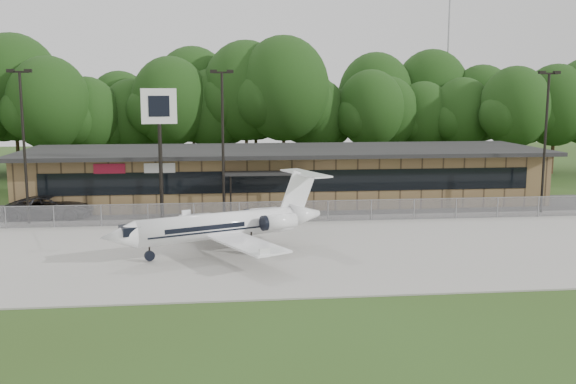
{
  "coord_description": "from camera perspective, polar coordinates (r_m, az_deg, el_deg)",
  "views": [
    {
      "loc": [
        -5.34,
        -27.14,
        8.83
      ],
      "look_at": [
        -1.05,
        12.0,
        2.61
      ],
      "focal_mm": 40.0,
      "sensor_mm": 36.0,
      "label": 1
    }
  ],
  "objects": [
    {
      "name": "business_jet",
      "position": [
        35.16,
        -5.65,
        -3.05
      ],
      "size": [
        12.5,
        11.17,
        4.29
      ],
      "rotation": [
        0.0,
        0.0,
        0.38
      ],
      "color": "white",
      "rests_on": "ground"
    },
    {
      "name": "radio_mast",
      "position": [
        80.04,
        14.01,
        11.34
      ],
      "size": [
        0.2,
        0.2,
        25.0
      ],
      "primitive_type": "cylinder",
      "color": "gray",
      "rests_on": "ground"
    },
    {
      "name": "light_pole_right",
      "position": [
        49.57,
        21.94,
        5.03
      ],
      "size": [
        1.55,
        0.3,
        10.23
      ],
      "color": "black",
      "rests_on": "ground"
    },
    {
      "name": "fence",
      "position": [
        43.23,
        0.95,
        -1.77
      ],
      "size": [
        46.0,
        0.04,
        1.52
      ],
      "color": "gray",
      "rests_on": "ground"
    },
    {
      "name": "parking_lot",
      "position": [
        47.76,
        0.27,
        -1.65
      ],
      "size": [
        50.0,
        9.0,
        0.06
      ],
      "primitive_type": "cube",
      "color": "#383835",
      "rests_on": "ground"
    },
    {
      "name": "pole_sign",
      "position": [
        44.15,
        -11.37,
        6.27
      ],
      "size": [
        2.37,
        0.55,
        9.0
      ],
      "rotation": [
        0.0,
        0.0,
        0.12
      ],
      "color": "black",
      "rests_on": "ground"
    },
    {
      "name": "treeline",
      "position": [
        69.36,
        -1.85,
        7.87
      ],
      "size": [
        72.0,
        12.0,
        15.0
      ],
      "primitive_type": null,
      "color": "#1A3210",
      "rests_on": "ground"
    },
    {
      "name": "suv",
      "position": [
        47.59,
        -20.4,
        -1.3
      ],
      "size": [
        5.91,
        2.86,
        1.62
      ],
      "primitive_type": "imported",
      "rotation": [
        0.0,
        0.0,
        1.54
      ],
      "color": "#2A2A2C",
      "rests_on": "ground"
    },
    {
      "name": "light_pole_mid",
      "position": [
        43.74,
        -5.82,
        5.19
      ],
      "size": [
        1.55,
        0.3,
        10.23
      ],
      "color": "black",
      "rests_on": "ground"
    },
    {
      "name": "ground",
      "position": [
        29.04,
        4.7,
        -8.76
      ],
      "size": [
        160.0,
        160.0,
        0.0
      ],
      "primitive_type": "plane",
      "color": "#304418",
      "rests_on": "ground"
    },
    {
      "name": "apron",
      "position": [
        36.61,
        2.32,
        -4.93
      ],
      "size": [
        64.0,
        18.0,
        0.08
      ],
      "primitive_type": "cube",
      "color": "#9E9B93",
      "rests_on": "ground"
    },
    {
      "name": "terminal",
      "position": [
        51.79,
        -0.29,
        1.59
      ],
      "size": [
        41.0,
        11.65,
        4.3
      ],
      "color": "brown",
      "rests_on": "ground"
    },
    {
      "name": "light_pole_left",
      "position": [
        45.53,
        -22.46,
        4.7
      ],
      "size": [
        1.55,
        0.3,
        10.23
      ],
      "color": "black",
      "rests_on": "ground"
    }
  ]
}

